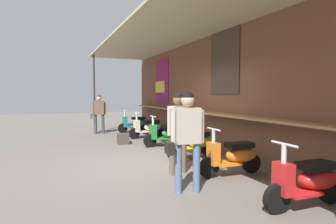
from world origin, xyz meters
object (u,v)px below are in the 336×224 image
(scooter_red, at_px, (309,181))
(scooter_orange, at_px, (234,156))
(scooter_cream, at_px, (149,127))
(shopper_with_handbag, at_px, (179,125))
(scooter_teal, at_px, (136,123))
(shopper_passing, at_px, (99,110))
(merchandise_crate, at_px, (123,139))
(shopper_browsing, at_px, (187,132))
(scooter_green, at_px, (167,134))
(scooter_yellow, at_px, (195,143))

(scooter_red, bearing_deg, scooter_orange, -86.52)
(scooter_cream, bearing_deg, shopper_with_handbag, 73.55)
(scooter_teal, distance_m, shopper_passing, 1.65)
(scooter_teal, relative_size, merchandise_crate, 3.25)
(scooter_red, bearing_deg, shopper_browsing, -38.90)
(scooter_cream, xyz_separation_m, merchandise_crate, (0.82, -1.19, -0.22))
(scooter_red, bearing_deg, scooter_green, -86.52)
(shopper_with_handbag, bearing_deg, scooter_orange, -136.45)
(scooter_cream, relative_size, scooter_green, 1.00)
(scooter_green, xyz_separation_m, shopper_browsing, (3.86, -1.34, 0.63))
(scooter_orange, xyz_separation_m, shopper_with_handbag, (-0.54, -0.98, 0.62))
(scooter_orange, distance_m, merchandise_crate, 4.46)
(scooter_green, distance_m, shopper_passing, 3.96)
(scooter_red, xyz_separation_m, shopper_browsing, (-1.23, -1.34, 0.63))
(scooter_green, distance_m, scooter_yellow, 1.74)
(scooter_teal, bearing_deg, scooter_green, 90.05)
(scooter_teal, relative_size, scooter_red, 1.00)
(scooter_orange, bearing_deg, scooter_cream, -86.61)
(scooter_orange, bearing_deg, scooter_green, -86.61)
(scooter_teal, bearing_deg, merchandise_crate, 64.22)
(shopper_passing, distance_m, merchandise_crate, 2.82)
(shopper_with_handbag, xyz_separation_m, merchandise_crate, (-3.75, -0.21, -0.84))
(scooter_yellow, xyz_separation_m, shopper_browsing, (2.12, -1.34, 0.63))
(scooter_green, relative_size, merchandise_crate, 3.26)
(scooter_cream, bearing_deg, scooter_yellow, 85.70)
(shopper_browsing, bearing_deg, scooter_teal, 178.66)
(scooter_green, distance_m, scooter_orange, 3.37)
(shopper_browsing, bearing_deg, scooter_cream, 175.68)
(scooter_orange, bearing_deg, shopper_browsing, 23.42)
(scooter_cream, distance_m, shopper_browsing, 5.80)
(scooter_red, relative_size, shopper_passing, 0.87)
(scooter_green, relative_size, shopper_browsing, 0.84)
(scooter_green, height_order, shopper_with_handbag, shopper_with_handbag)
(scooter_yellow, relative_size, scooter_red, 1.00)
(scooter_orange, xyz_separation_m, merchandise_crate, (-4.30, -1.19, -0.22))
(merchandise_crate, bearing_deg, scooter_green, 52.13)
(scooter_green, relative_size, scooter_red, 1.00)
(scooter_cream, distance_m, shopper_with_handbag, 4.71)
(scooter_yellow, distance_m, merchandise_crate, 2.93)
(scooter_yellow, xyz_separation_m, scooter_red, (3.34, -0.00, 0.00))
(scooter_orange, bearing_deg, scooter_teal, -86.61)
(scooter_teal, distance_m, scooter_green, 3.39)
(scooter_red, xyz_separation_m, shopper_with_handbag, (-2.26, -0.98, 0.62))
(shopper_browsing, bearing_deg, scooter_green, 169.96)
(scooter_yellow, relative_size, scooter_orange, 1.00)
(scooter_green, relative_size, shopper_with_handbag, 0.85)
(scooter_cream, xyz_separation_m, scooter_orange, (5.11, 0.00, 0.00))
(scooter_teal, xyz_separation_m, shopper_with_handbag, (6.21, -0.98, 0.62))
(scooter_teal, distance_m, shopper_browsing, 7.40)
(scooter_teal, height_order, shopper_passing, shopper_passing)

